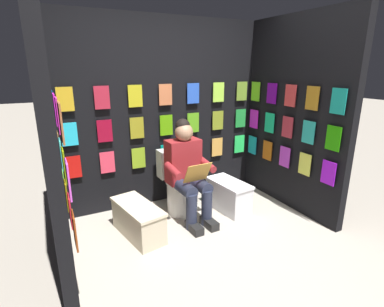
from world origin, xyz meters
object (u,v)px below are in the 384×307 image
comic_longbox_near (229,195)px  toilet (179,186)px  person_reading (188,171)px  comic_longbox_far (138,220)px

comic_longbox_near → toilet: bearing=-32.6°
person_reading → comic_longbox_near: (-0.55, 0.05, -0.41)m
toilet → comic_longbox_far: size_ratio=1.00×
toilet → comic_longbox_near: 0.64m
toilet → person_reading: (-0.01, 0.23, 0.27)m
person_reading → comic_longbox_far: bearing=7.6°
comic_longbox_far → person_reading: bearing=179.4°
comic_longbox_near → comic_longbox_far: size_ratio=0.82×
person_reading → comic_longbox_far: size_ratio=1.54×
comic_longbox_near → comic_longbox_far: bearing=-3.0°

